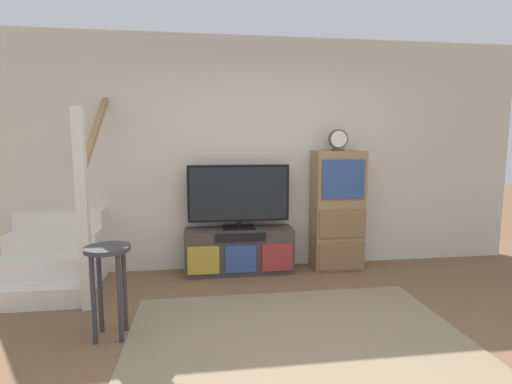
{
  "coord_description": "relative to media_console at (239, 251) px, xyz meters",
  "views": [
    {
      "loc": [
        -0.7,
        -2.11,
        1.5
      ],
      "look_at": [
        -0.17,
        1.75,
        0.99
      ],
      "focal_mm": 27.05,
      "sensor_mm": 36.0,
      "label": 1
    }
  ],
  "objects": [
    {
      "name": "area_rug",
      "position": [
        0.3,
        -1.59,
        -0.25
      ],
      "size": [
        2.6,
        1.8,
        0.01
      ],
      "primitive_type": "cube",
      "color": "#847056",
      "rests_on": "ground_plane"
    },
    {
      "name": "bar_stool_near",
      "position": [
        -1.12,
        -1.35,
        0.28
      ],
      "size": [
        0.34,
        0.34,
        0.72
      ],
      "color": "#333338",
      "rests_on": "ground_plane"
    },
    {
      "name": "desk_clock",
      "position": [
        1.15,
        -0.0,
        1.27
      ],
      "size": [
        0.22,
        0.08,
        0.25
      ],
      "color": "#4C3823",
      "rests_on": "side_cabinet"
    },
    {
      "name": "television",
      "position": [
        -0.0,
        0.02,
        0.65
      ],
      "size": [
        1.16,
        0.22,
        0.73
      ],
      "color": "black",
      "rests_on": "media_console"
    },
    {
      "name": "side_cabinet",
      "position": [
        1.17,
        0.01,
        0.44
      ],
      "size": [
        0.58,
        0.38,
        1.4
      ],
      "color": "#93704C",
      "rests_on": "ground_plane"
    },
    {
      "name": "media_console",
      "position": [
        0.0,
        0.0,
        0.0
      ],
      "size": [
        1.23,
        0.38,
        0.52
      ],
      "color": "#423833",
      "rests_on": "ground_plane"
    },
    {
      "name": "staircase",
      "position": [
        -1.94,
        0.01,
        0.11
      ],
      "size": [
        1.0,
        1.36,
        2.2
      ],
      "color": "silver",
      "rests_on": "ground_plane"
    },
    {
      "name": "back_wall",
      "position": [
        0.3,
        0.27,
        1.09
      ],
      "size": [
        6.4,
        0.12,
        2.7
      ],
      "primitive_type": "cube",
      "color": "beige",
      "rests_on": "ground_plane"
    }
  ]
}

